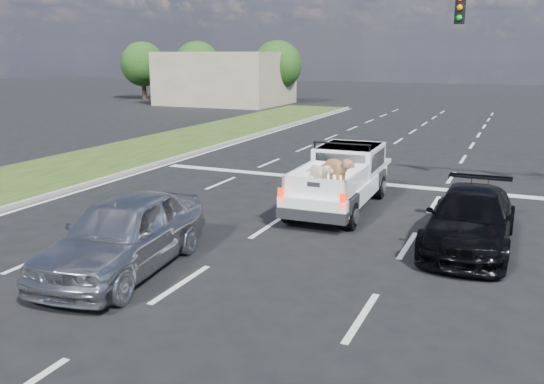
{
  "coord_description": "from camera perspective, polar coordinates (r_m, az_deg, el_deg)",
  "views": [
    {
      "loc": [
        3.9,
        -8.61,
        4.23
      ],
      "look_at": [
        -0.74,
        2.0,
        1.45
      ],
      "focal_mm": 38.0,
      "sensor_mm": 36.0,
      "label": 1
    }
  ],
  "objects": [
    {
      "name": "tree_far_c",
      "position": [
        50.69,
        0.54,
        12.44
      ],
      "size": [
        4.2,
        4.2,
        5.4
      ],
      "color": "#332114",
      "rests_on": "ground"
    },
    {
      "name": "building_left",
      "position": [
        50.65,
        -4.61,
        11.17
      ],
      "size": [
        10.0,
        8.0,
        4.4
      ],
      "primitive_type": "cube",
      "color": "tan",
      "rests_on": "ground"
    },
    {
      "name": "ground",
      "position": [
        10.35,
        -0.68,
        -10.61
      ],
      "size": [
        160.0,
        160.0,
        0.0
      ],
      "primitive_type": "plane",
      "color": "black",
      "rests_on": "ground"
    },
    {
      "name": "silver_sedan",
      "position": [
        11.78,
        -14.49,
        -3.99
      ],
      "size": [
        2.35,
        4.74,
        1.55
      ],
      "primitive_type": "imported",
      "rotation": [
        0.0,
        0.0,
        0.12
      ],
      "color": "#B0B2B7",
      "rests_on": "ground"
    },
    {
      "name": "pickup_truck",
      "position": [
        16.22,
        6.83,
        1.4
      ],
      "size": [
        1.97,
        4.96,
        1.84
      ],
      "rotation": [
        0.0,
        0.0,
        0.03
      ],
      "color": "black",
      "rests_on": "ground"
    },
    {
      "name": "black_coupe",
      "position": [
        13.56,
        19.04,
        -2.58
      ],
      "size": [
        1.84,
        4.47,
        1.29
      ],
      "primitive_type": "imported",
      "rotation": [
        0.0,
        0.0,
        -0.01
      ],
      "color": "black",
      "rests_on": "ground"
    },
    {
      "name": "tree_far_b",
      "position": [
        54.33,
        -7.43,
        12.41
      ],
      "size": [
        4.2,
        4.2,
        5.4
      ],
      "color": "#332114",
      "rests_on": "ground"
    },
    {
      "name": "tree_far_a",
      "position": [
        57.64,
        -12.67,
        12.26
      ],
      "size": [
        4.2,
        4.2,
        5.4
      ],
      "color": "#332114",
      "rests_on": "ground"
    },
    {
      "name": "grass_median_left",
      "position": [
        21.63,
        -22.42,
        1.34
      ],
      "size": [
        5.0,
        60.0,
        0.1
      ],
      "primitive_type": "cube",
      "color": "#224114",
      "rests_on": "ground"
    },
    {
      "name": "road_markings",
      "position": [
        16.22,
        8.91,
        -1.75
      ],
      "size": [
        17.75,
        60.0,
        0.01
      ],
      "color": "silver",
      "rests_on": "ground"
    },
    {
      "name": "curb_left",
      "position": [
        19.96,
        -17.51,
        0.85
      ],
      "size": [
        0.15,
        60.0,
        0.14
      ],
      "primitive_type": "cube",
      "color": "#9D9690",
      "rests_on": "ground"
    }
  ]
}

